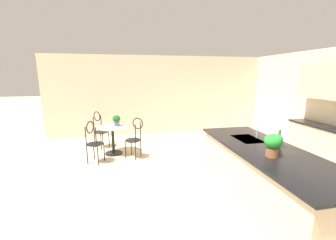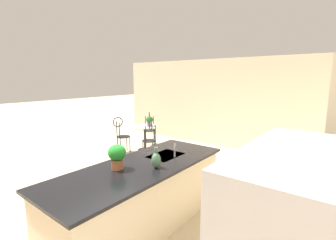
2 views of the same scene
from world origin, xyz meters
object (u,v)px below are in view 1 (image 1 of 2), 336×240
chair_near_window (100,128)px  potted_plant_counter_near (273,144)px  chair_toward_desk (93,140)px  vase_on_counter (279,140)px  chair_by_island (135,136)px  potted_plant_on_table (117,120)px  bistro_table (113,137)px

chair_near_window → potted_plant_counter_near: bearing=36.9°
chair_toward_desk → vase_on_counter: (2.13, 3.15, 0.46)m
chair_toward_desk → potted_plant_counter_near: 3.75m
chair_near_window → potted_plant_counter_near: 4.61m
chair_by_island → potted_plant_on_table: bearing=-137.9°
potted_plant_counter_near → chair_near_window: bearing=-143.1°
chair_near_window → chair_by_island: size_ratio=1.00×
chair_near_window → vase_on_counter: 4.59m
chair_by_island → potted_plant_counter_near: 3.23m
chair_near_window → potted_plant_on_table: chair_near_window is taller
bistro_table → chair_by_island: size_ratio=0.77×
chair_toward_desk → potted_plant_on_table: bearing=140.8°
bistro_table → chair_near_window: chair_near_window is taller
bistro_table → chair_near_window: bearing=-148.3°
potted_plant_counter_near → chair_by_island: bearing=-145.5°
chair_toward_desk → vase_on_counter: bearing=55.9°
bistro_table → chair_toward_desk: 0.69m
chair_near_window → potted_plant_counter_near: potted_plant_counter_near is taller
chair_toward_desk → chair_by_island: bearing=98.4°
chair_toward_desk → potted_plant_on_table: size_ratio=3.69×
bistro_table → potted_plant_counter_near: potted_plant_counter_near is taller
chair_by_island → vase_on_counter: 3.19m
potted_plant_on_table → potted_plant_counter_near: 3.85m
bistro_table → chair_toward_desk: (0.55, -0.40, 0.13)m
chair_toward_desk → potted_plant_counter_near: bearing=48.0°
chair_near_window → chair_toward_desk: bearing=-0.6°
chair_by_island → chair_toward_desk: 0.97m
bistro_table → vase_on_counter: 3.88m
chair_by_island → vase_on_counter: vase_on_counter is taller
bistro_table → vase_on_counter: vase_on_counter is taller
potted_plant_counter_near → vase_on_counter: potted_plant_counter_near is taller
bistro_table → potted_plant_on_table: potted_plant_on_table is taller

